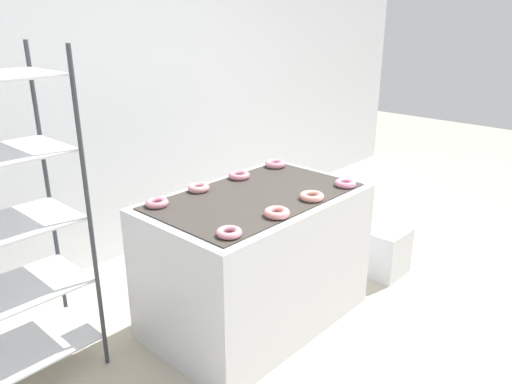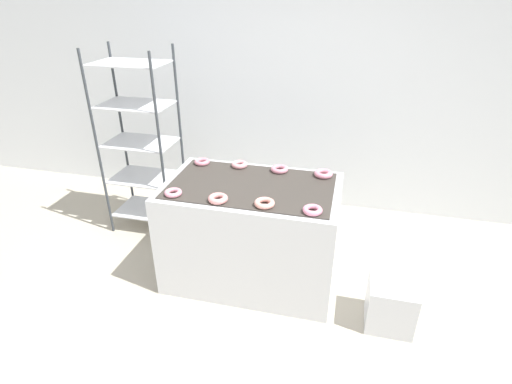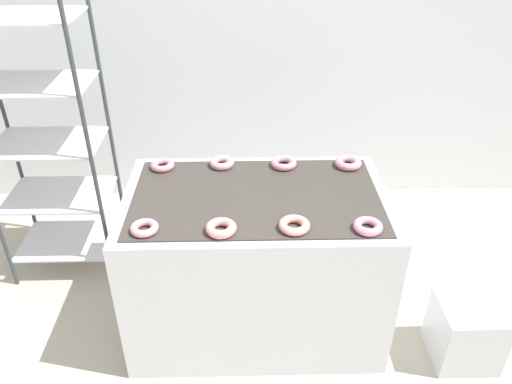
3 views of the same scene
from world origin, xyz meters
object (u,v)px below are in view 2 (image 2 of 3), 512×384
(fryer_machine, at_px, (252,232))
(donut_far_midright, at_px, (279,169))
(donut_near_midright, at_px, (264,203))
(donut_far_left, at_px, (202,162))
(glaze_bin, at_px, (390,304))
(donut_near_midleft, at_px, (218,199))
(donut_near_left, at_px, (173,193))
(donut_far_midleft, at_px, (239,164))
(baking_rack_cart, at_px, (141,143))
(donut_near_right, at_px, (313,210))
(donut_far_right, at_px, (323,174))

(fryer_machine, bearing_deg, donut_far_midright, 61.84)
(donut_near_midright, height_order, donut_far_left, donut_near_midright)
(glaze_bin, bearing_deg, donut_near_midleft, -179.90)
(donut_near_left, bearing_deg, donut_far_midleft, 61.35)
(donut_near_midleft, distance_m, donut_far_midleft, 0.62)
(baking_rack_cart, xyz_separation_m, donut_near_midright, (1.40, -0.84, -0.02))
(donut_near_left, height_order, donut_far_midleft, donut_far_midleft)
(donut_near_right, bearing_deg, baking_rack_cart, 153.65)
(glaze_bin, xyz_separation_m, donut_far_midright, (-0.95, 0.60, 0.70))
(donut_far_right, bearing_deg, donut_far_midright, 178.57)
(baking_rack_cart, distance_m, donut_far_midright, 1.41)
(glaze_bin, height_order, donut_near_right, donut_near_right)
(glaze_bin, relative_size, donut_near_right, 2.69)
(donut_far_midleft, bearing_deg, donut_near_midleft, -88.35)
(donut_near_midleft, bearing_deg, baking_rack_cart, 141.07)
(donut_far_midleft, bearing_deg, donut_near_midright, -59.69)
(glaze_bin, distance_m, donut_near_midleft, 1.46)
(donut_near_right, bearing_deg, donut_far_midright, 119.42)
(donut_far_left, bearing_deg, donut_near_right, -30.55)
(donut_near_left, distance_m, donut_near_midright, 0.68)
(donut_near_midleft, xyz_separation_m, donut_near_midright, (0.33, 0.01, -0.00))
(donut_near_right, xyz_separation_m, donut_far_left, (-1.02, 0.60, -0.00))
(donut_near_left, distance_m, donut_far_left, 0.59)
(donut_near_left, height_order, donut_far_right, donut_far_right)
(donut_near_left, bearing_deg, donut_near_midright, 0.23)
(donut_far_left, xyz_separation_m, donut_far_midright, (0.67, 0.01, 0.00))
(fryer_machine, relative_size, baking_rack_cart, 0.77)
(donut_near_midright, bearing_deg, donut_far_midleft, 120.31)
(donut_far_midright, bearing_deg, donut_far_left, -179.42)
(donut_far_left, xyz_separation_m, donut_far_right, (1.03, -0.00, 0.00))
(donut_far_right, bearing_deg, donut_near_midright, -121.18)
(donut_near_midleft, bearing_deg, donut_near_midright, 2.55)
(donut_near_midleft, height_order, donut_far_left, donut_near_midleft)
(baking_rack_cart, bearing_deg, donut_near_right, -26.35)
(glaze_bin, distance_m, donut_far_right, 1.10)
(donut_far_midleft, bearing_deg, fryer_machine, -59.52)
(donut_near_midright, relative_size, donut_far_right, 0.98)
(donut_near_midright, relative_size, donut_far_left, 1.09)
(donut_near_midright, relative_size, donut_far_midleft, 1.06)
(fryer_machine, distance_m, donut_near_left, 0.75)
(fryer_machine, xyz_separation_m, donut_near_midright, (0.17, -0.29, 0.45))
(donut_near_left, bearing_deg, donut_far_right, 29.48)
(glaze_bin, bearing_deg, donut_near_right, -179.77)
(donut_far_right, bearing_deg, fryer_machine, -150.68)
(fryer_machine, distance_m, donut_far_left, 0.75)
(donut_far_midleft, xyz_separation_m, donut_far_right, (0.71, -0.02, 0.00))
(fryer_machine, height_order, donut_near_midleft, donut_near_midleft)
(fryer_machine, relative_size, donut_near_midleft, 9.55)
(glaze_bin, height_order, donut_far_midleft, donut_far_midleft)
(fryer_machine, bearing_deg, donut_near_midleft, -118.58)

